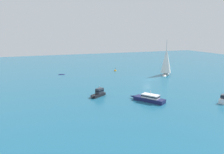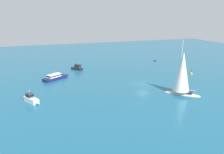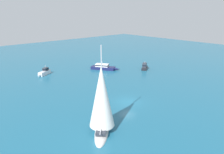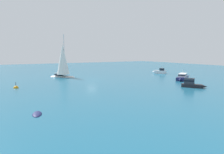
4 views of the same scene
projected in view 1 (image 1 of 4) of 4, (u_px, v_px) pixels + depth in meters
name	position (u px, v px, depth m)	size (l,w,h in m)	color
ground_plane	(147.00, 79.00, 69.15)	(161.18, 161.18, 0.00)	#1E607F
motor_cruiser	(98.00, 93.00, 51.09)	(4.36, 3.35, 2.29)	black
powerboat	(149.00, 98.00, 47.51)	(5.44, 7.51, 2.34)	#191E4C
sloop	(166.00, 62.00, 75.36)	(6.42, 6.48, 11.81)	silver
tender	(62.00, 75.00, 76.41)	(2.51, 1.49, 0.39)	#191E4C
channel_buoy	(115.00, 71.00, 83.44)	(0.90, 0.90, 1.58)	orange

